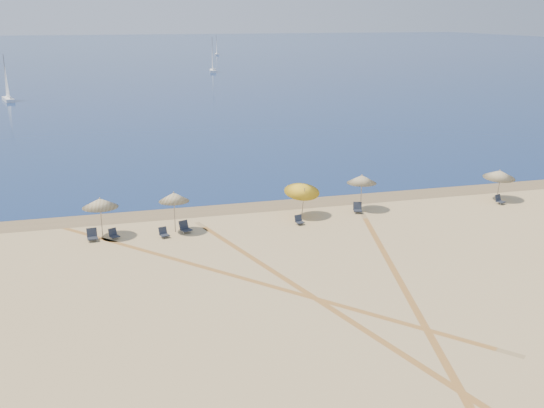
{
  "coord_description": "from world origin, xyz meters",
  "views": [
    {
      "loc": [
        -10.44,
        -17.79,
        12.99
      ],
      "look_at": [
        0.0,
        20.0,
        1.3
      ],
      "focal_mm": 42.17,
      "sensor_mm": 36.0,
      "label": 1
    }
  ],
  "objects_px": {
    "chair_3": "(114,234)",
    "chair_7": "(358,208)",
    "chair_2": "(92,235)",
    "umbrella_5": "(499,174)",
    "chair_8": "(499,200)",
    "chair_4": "(164,233)",
    "chair_6": "(299,220)",
    "sailboat_1": "(7,87)",
    "chair_5": "(185,227)",
    "umbrella_2": "(174,197)",
    "sailboat_2": "(213,62)",
    "sailboat_0": "(217,49)",
    "umbrella_3": "(302,188)",
    "umbrella_4": "(362,179)",
    "umbrella_1": "(100,203)"
  },
  "relations": [
    {
      "from": "chair_3",
      "to": "chair_7",
      "type": "height_order",
      "value": "chair_7"
    },
    {
      "from": "chair_2",
      "to": "chair_7",
      "type": "xyz_separation_m",
      "value": [
        17.47,
        0.98,
        -0.01
      ]
    },
    {
      "from": "umbrella_5",
      "to": "chair_3",
      "type": "bearing_deg",
      "value": -177.63
    },
    {
      "from": "chair_2",
      "to": "chair_8",
      "type": "relative_size",
      "value": 0.97
    },
    {
      "from": "chair_4",
      "to": "chair_6",
      "type": "relative_size",
      "value": 1.11
    },
    {
      "from": "sailboat_1",
      "to": "chair_2",
      "type": "bearing_deg",
      "value": -94.74
    },
    {
      "from": "chair_5",
      "to": "umbrella_2",
      "type": "bearing_deg",
      "value": 135.93
    },
    {
      "from": "chair_4",
      "to": "sailboat_1",
      "type": "bearing_deg",
      "value": 86.57
    },
    {
      "from": "chair_4",
      "to": "sailboat_2",
      "type": "height_order",
      "value": "sailboat_2"
    },
    {
      "from": "chair_6",
      "to": "chair_8",
      "type": "distance_m",
      "value": 15.2
    },
    {
      "from": "sailboat_0",
      "to": "sailboat_2",
      "type": "relative_size",
      "value": 0.82
    },
    {
      "from": "chair_6",
      "to": "sailboat_1",
      "type": "relative_size",
      "value": 0.09
    },
    {
      "from": "umbrella_2",
      "to": "chair_7",
      "type": "xyz_separation_m",
      "value": [
        12.49,
        0.76,
        -1.95
      ]
    },
    {
      "from": "umbrella_3",
      "to": "chair_6",
      "type": "distance_m",
      "value": 2.35
    },
    {
      "from": "chair_5",
      "to": "sailboat_1",
      "type": "height_order",
      "value": "sailboat_1"
    },
    {
      "from": "umbrella_3",
      "to": "umbrella_4",
      "type": "height_order",
      "value": "umbrella_3"
    },
    {
      "from": "umbrella_2",
      "to": "umbrella_5",
      "type": "distance_m",
      "value": 23.52
    },
    {
      "from": "umbrella_1",
      "to": "chair_6",
      "type": "distance_m",
      "value": 12.43
    },
    {
      "from": "umbrella_1",
      "to": "umbrella_4",
      "type": "height_order",
      "value": "umbrella_4"
    },
    {
      "from": "chair_5",
      "to": "sailboat_1",
      "type": "bearing_deg",
      "value": 81.09
    },
    {
      "from": "umbrella_1",
      "to": "chair_4",
      "type": "xyz_separation_m",
      "value": [
        3.58,
        -1.09,
        -1.87
      ]
    },
    {
      "from": "umbrella_4",
      "to": "chair_4",
      "type": "bearing_deg",
      "value": -171.47
    },
    {
      "from": "umbrella_4",
      "to": "chair_3",
      "type": "relative_size",
      "value": 3.41
    },
    {
      "from": "chair_8",
      "to": "chair_5",
      "type": "bearing_deg",
      "value": 160.9
    },
    {
      "from": "chair_4",
      "to": "sailboat_1",
      "type": "distance_m",
      "value": 71.83
    },
    {
      "from": "umbrella_3",
      "to": "sailboat_2",
      "type": "bearing_deg",
      "value": 82.68
    },
    {
      "from": "sailboat_1",
      "to": "sailboat_0",
      "type": "bearing_deg",
      "value": 48.69
    },
    {
      "from": "chair_5",
      "to": "sailboat_1",
      "type": "relative_size",
      "value": 0.12
    },
    {
      "from": "umbrella_5",
      "to": "chair_2",
      "type": "height_order",
      "value": "umbrella_5"
    },
    {
      "from": "umbrella_1",
      "to": "chair_4",
      "type": "bearing_deg",
      "value": -16.89
    },
    {
      "from": "chair_6",
      "to": "sailboat_2",
      "type": "bearing_deg",
      "value": 72.9
    },
    {
      "from": "umbrella_1",
      "to": "chair_8",
      "type": "bearing_deg",
      "value": -0.63
    },
    {
      "from": "chair_2",
      "to": "chair_5",
      "type": "height_order",
      "value": "chair_2"
    },
    {
      "from": "sailboat_2",
      "to": "chair_2",
      "type": "bearing_deg",
      "value": -95.16
    },
    {
      "from": "sailboat_1",
      "to": "umbrella_4",
      "type": "bearing_deg",
      "value": -80.78
    },
    {
      "from": "chair_3",
      "to": "sailboat_2",
      "type": "relative_size",
      "value": 0.09
    },
    {
      "from": "umbrella_2",
      "to": "umbrella_3",
      "type": "bearing_deg",
      "value": 5.94
    },
    {
      "from": "chair_2",
      "to": "sailboat_1",
      "type": "bearing_deg",
      "value": 95.09
    },
    {
      "from": "umbrella_2",
      "to": "chair_8",
      "type": "xyz_separation_m",
      "value": [
        23.07,
        0.02,
        -1.98
      ]
    },
    {
      "from": "chair_5",
      "to": "chair_7",
      "type": "distance_m",
      "value": 11.96
    },
    {
      "from": "chair_5",
      "to": "chair_6",
      "type": "distance_m",
      "value": 7.31
    },
    {
      "from": "sailboat_0",
      "to": "sailboat_1",
      "type": "bearing_deg",
      "value": -108.49
    },
    {
      "from": "umbrella_1",
      "to": "umbrella_2",
      "type": "relative_size",
      "value": 0.95
    },
    {
      "from": "umbrella_2",
      "to": "chair_3",
      "type": "bearing_deg",
      "value": -177.05
    },
    {
      "from": "umbrella_1",
      "to": "chair_5",
      "type": "relative_size",
      "value": 2.82
    },
    {
      "from": "chair_8",
      "to": "sailboat_0",
      "type": "height_order",
      "value": "sailboat_0"
    },
    {
      "from": "umbrella_4",
      "to": "chair_7",
      "type": "height_order",
      "value": "umbrella_4"
    },
    {
      "from": "chair_7",
      "to": "sailboat_0",
      "type": "height_order",
      "value": "sailboat_0"
    },
    {
      "from": "umbrella_4",
      "to": "chair_7",
      "type": "relative_size",
      "value": 3.1
    },
    {
      "from": "chair_2",
      "to": "chair_6",
      "type": "height_order",
      "value": "chair_2"
    }
  ]
}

